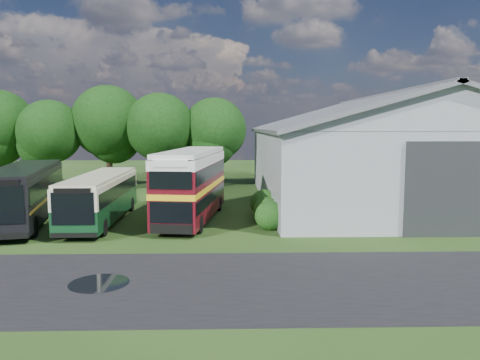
{
  "coord_description": "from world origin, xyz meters",
  "views": [
    {
      "loc": [
        3.25,
        -19.77,
        5.77
      ],
      "look_at": [
        3.98,
        8.0,
        2.56
      ],
      "focal_mm": 35.0,
      "sensor_mm": 36.0,
      "label": 1
    }
  ],
  "objects_px": {
    "storage_shed": "(380,147)",
    "bus_dark_single": "(24,193)",
    "bus_maroon_double": "(192,185)",
    "bus_green_single": "(101,197)"
  },
  "relations": [
    {
      "from": "storage_shed",
      "to": "bus_dark_single",
      "type": "distance_m",
      "value": 25.28
    },
    {
      "from": "storage_shed",
      "to": "bus_maroon_double",
      "type": "bearing_deg",
      "value": -152.27
    },
    {
      "from": "bus_green_single",
      "to": "bus_maroon_double",
      "type": "distance_m",
      "value": 5.5
    },
    {
      "from": "bus_dark_single",
      "to": "bus_maroon_double",
      "type": "bearing_deg",
      "value": -10.15
    },
    {
      "from": "bus_maroon_double",
      "to": "storage_shed",
      "type": "bearing_deg",
      "value": 35.56
    },
    {
      "from": "storage_shed",
      "to": "bus_green_single",
      "type": "height_order",
      "value": "storage_shed"
    },
    {
      "from": "bus_maroon_double",
      "to": "bus_dark_single",
      "type": "distance_m",
      "value": 10.04
    },
    {
      "from": "storage_shed",
      "to": "bus_dark_single",
      "type": "relative_size",
      "value": 1.98
    },
    {
      "from": "bus_maroon_double",
      "to": "bus_green_single",
      "type": "bearing_deg",
      "value": -167.27
    },
    {
      "from": "storage_shed",
      "to": "bus_maroon_double",
      "type": "height_order",
      "value": "storage_shed"
    }
  ]
}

